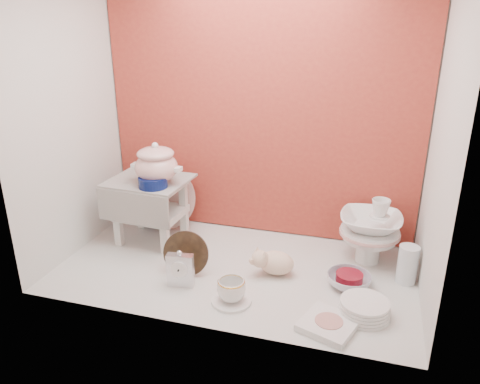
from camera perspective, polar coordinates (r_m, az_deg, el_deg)
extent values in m
plane|color=silver|center=(2.44, -0.59, -9.35)|extent=(1.80, 1.80, 0.00)
cube|color=#AD3D2B|center=(2.63, 2.58, 10.41)|extent=(1.80, 0.06, 1.50)
cube|color=silver|center=(2.57, -20.48, 8.84)|extent=(0.06, 1.00, 1.50)
cube|color=silver|center=(2.09, 23.79, 5.80)|extent=(0.06, 1.00, 1.50)
cylinder|color=#09144A|center=(2.51, -10.61, 1.22)|extent=(0.18, 0.18, 0.06)
imported|color=white|center=(2.92, -10.64, -1.88)|extent=(0.26, 0.26, 0.23)
cube|color=silver|center=(2.27, -7.32, -9.28)|extent=(0.13, 0.06, 0.19)
ellipsoid|color=beige|center=(2.37, 4.47, -8.60)|extent=(0.24, 0.17, 0.13)
cylinder|color=white|center=(2.19, -1.06, -13.18)|extent=(0.24, 0.24, 0.01)
imported|color=white|center=(2.15, -1.07, -11.91)|extent=(0.17, 0.17, 0.10)
cube|color=white|center=(2.07, 10.80, -15.62)|extent=(0.27, 0.27, 0.03)
cylinder|color=white|center=(2.15, 14.98, -13.59)|extent=(0.27, 0.27, 0.07)
imported|color=silver|center=(2.34, 13.21, -10.52)|extent=(0.22, 0.22, 0.07)
cylinder|color=silver|center=(2.42, 19.83, -8.36)|extent=(0.10, 0.10, 0.19)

